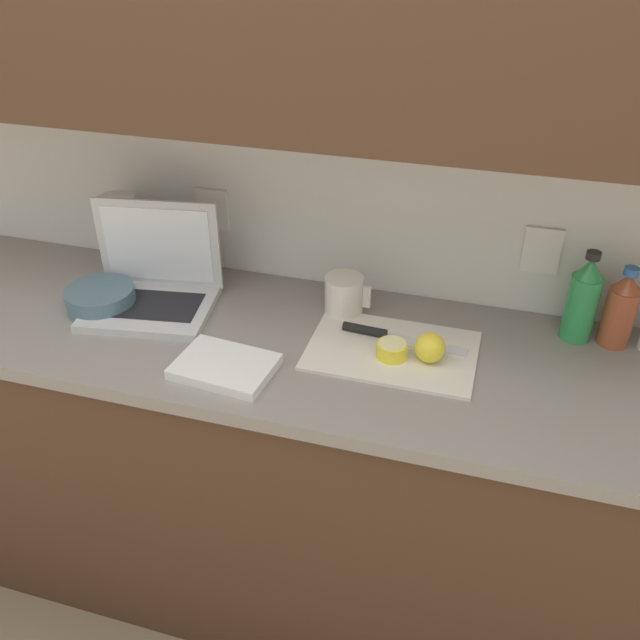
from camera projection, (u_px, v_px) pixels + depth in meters
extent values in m
plane|color=#847056|center=(267.00, 575.00, 2.18)|extent=(12.00, 12.00, 0.00)
cube|color=white|center=(290.00, 149.00, 1.75)|extent=(5.20, 0.06, 2.60)
cube|color=white|center=(213.00, 210.00, 1.86)|extent=(0.09, 0.01, 0.12)
cube|color=white|center=(542.00, 251.00, 1.66)|extent=(0.09, 0.01, 0.12)
cube|color=#472D1E|center=(261.00, 474.00, 1.94)|extent=(2.15, 0.56, 0.90)
cube|color=gray|center=(252.00, 339.00, 1.69)|extent=(2.21, 0.59, 0.03)
cube|color=silver|center=(150.00, 308.00, 1.76)|extent=(0.35, 0.29, 0.02)
cube|color=black|center=(149.00, 305.00, 1.75)|extent=(0.28, 0.18, 0.00)
cube|color=silver|center=(159.00, 244.00, 1.78)|extent=(0.33, 0.06, 0.25)
cube|color=white|center=(158.00, 245.00, 1.78)|extent=(0.28, 0.05, 0.21)
cube|color=silver|center=(392.00, 351.00, 1.61)|extent=(0.40, 0.27, 0.01)
cube|color=silver|center=(426.00, 345.00, 1.61)|extent=(0.20, 0.05, 0.00)
cylinder|color=black|center=(365.00, 330.00, 1.65)|extent=(0.11, 0.03, 0.02)
cylinder|color=yellow|center=(392.00, 350.00, 1.57)|extent=(0.07, 0.07, 0.04)
cylinder|color=#F4EAA3|center=(393.00, 343.00, 1.56)|extent=(0.06, 0.06, 0.00)
sphere|color=yellow|center=(430.00, 348.00, 1.55)|extent=(0.07, 0.07, 0.07)
cylinder|color=#2D934C|center=(581.00, 308.00, 1.62)|extent=(0.07, 0.07, 0.17)
cone|color=#2D934C|center=(591.00, 268.00, 1.56)|extent=(0.07, 0.07, 0.05)
cylinder|color=black|center=(594.00, 255.00, 1.54)|extent=(0.03, 0.03, 0.02)
cylinder|color=#A34C2D|center=(619.00, 317.00, 1.60)|extent=(0.07, 0.07, 0.15)
cone|color=#A34C2D|center=(628.00, 282.00, 1.55)|extent=(0.07, 0.07, 0.04)
cylinder|color=#3366B2|center=(631.00, 271.00, 1.53)|extent=(0.03, 0.03, 0.02)
cylinder|color=silver|center=(344.00, 295.00, 1.73)|extent=(0.10, 0.10, 0.10)
cube|color=silver|center=(367.00, 297.00, 1.71)|extent=(0.02, 0.01, 0.06)
cylinder|color=slate|center=(100.00, 299.00, 1.75)|extent=(0.18, 0.18, 0.06)
cylinder|color=white|center=(122.00, 234.00, 1.89)|extent=(0.10, 0.10, 0.22)
cube|color=white|center=(224.00, 366.00, 1.54)|extent=(0.23, 0.18, 0.02)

